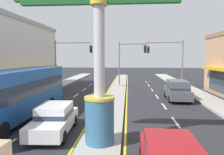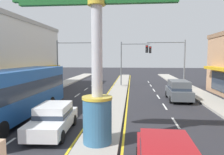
{
  "view_description": "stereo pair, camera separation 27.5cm",
  "coord_description": "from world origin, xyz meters",
  "px_view_note": "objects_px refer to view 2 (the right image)",
  "views": [
    {
      "loc": [
        1.29,
        -3.93,
        4.05
      ],
      "look_at": [
        0.11,
        11.26,
        2.6
      ],
      "focal_mm": 33.83,
      "sensor_mm": 36.0,
      "label": 1
    },
    {
      "loc": [
        1.56,
        -3.9,
        4.05
      ],
      "look_at": [
        0.11,
        11.26,
        2.6
      ],
      "focal_mm": 33.83,
      "sensor_mm": 36.0,
      "label": 2
    }
  ],
  "objects_px": {
    "district_sign": "(97,61)",
    "sedan_near_right_lane": "(53,118)",
    "traffic_light_left_side": "(71,56)",
    "traffic_light_median_far": "(132,56)",
    "suv_far_right_lane": "(178,90)",
    "bus_near_left_lane": "(16,91)",
    "traffic_light_right_side": "(170,56)"
  },
  "relations": [
    {
      "from": "district_sign",
      "to": "bus_near_left_lane",
      "type": "xyz_separation_m",
      "value": [
        -5.94,
        3.62,
        -2.02
      ]
    },
    {
      "from": "traffic_light_median_far",
      "to": "bus_near_left_lane",
      "type": "relative_size",
      "value": 0.55
    },
    {
      "from": "traffic_light_left_side",
      "to": "traffic_light_right_side",
      "type": "distance_m",
      "value": 12.45
    },
    {
      "from": "district_sign",
      "to": "suv_far_right_lane",
      "type": "height_order",
      "value": "district_sign"
    },
    {
      "from": "traffic_light_median_far",
      "to": "suv_far_right_lane",
      "type": "height_order",
      "value": "traffic_light_median_far"
    },
    {
      "from": "bus_near_left_lane",
      "to": "sedan_near_right_lane",
      "type": "bearing_deg",
      "value": -33.41
    },
    {
      "from": "traffic_light_left_side",
      "to": "traffic_light_right_side",
      "type": "xyz_separation_m",
      "value": [
        12.44,
        0.41,
        0.0
      ]
    },
    {
      "from": "traffic_light_median_far",
      "to": "traffic_light_left_side",
      "type": "bearing_deg",
      "value": -158.19
    },
    {
      "from": "traffic_light_left_side",
      "to": "bus_near_left_lane",
      "type": "bearing_deg",
      "value": -88.78
    },
    {
      "from": "traffic_light_left_side",
      "to": "suv_far_right_lane",
      "type": "relative_size",
      "value": 1.33
    },
    {
      "from": "traffic_light_median_far",
      "to": "sedan_near_right_lane",
      "type": "height_order",
      "value": "traffic_light_median_far"
    },
    {
      "from": "traffic_light_left_side",
      "to": "suv_far_right_lane",
      "type": "bearing_deg",
      "value": -26.9
    },
    {
      "from": "traffic_light_right_side",
      "to": "traffic_light_median_far",
      "type": "height_order",
      "value": "same"
    },
    {
      "from": "traffic_light_median_far",
      "to": "bus_near_left_lane",
      "type": "bearing_deg",
      "value": -114.35
    },
    {
      "from": "sedan_near_right_lane",
      "to": "bus_near_left_lane",
      "type": "distance_m",
      "value": 4.09
    },
    {
      "from": "district_sign",
      "to": "traffic_light_right_side",
      "type": "distance_m",
      "value": 18.5
    },
    {
      "from": "traffic_light_median_far",
      "to": "sedan_near_right_lane",
      "type": "xyz_separation_m",
      "value": [
        -4.17,
        -18.68,
        -3.41
      ]
    },
    {
      "from": "district_sign",
      "to": "traffic_light_left_side",
      "type": "xyz_separation_m",
      "value": [
        -6.22,
        17.02,
        0.36
      ]
    },
    {
      "from": "district_sign",
      "to": "sedan_near_right_lane",
      "type": "relative_size",
      "value": 1.75
    },
    {
      "from": "traffic_light_left_side",
      "to": "traffic_light_right_side",
      "type": "bearing_deg",
      "value": 1.87
    },
    {
      "from": "traffic_light_left_side",
      "to": "bus_near_left_lane",
      "type": "distance_m",
      "value": 13.61
    },
    {
      "from": "traffic_light_right_side",
      "to": "traffic_light_left_side",
      "type": "bearing_deg",
      "value": -178.13
    },
    {
      "from": "district_sign",
      "to": "traffic_light_median_far",
      "type": "distance_m",
      "value": 20.18
    },
    {
      "from": "district_sign",
      "to": "traffic_light_right_side",
      "type": "xyz_separation_m",
      "value": [
        6.22,
        17.42,
        0.36
      ]
    },
    {
      "from": "district_sign",
      "to": "traffic_light_left_side",
      "type": "distance_m",
      "value": 18.12
    },
    {
      "from": "sedan_near_right_lane",
      "to": "bus_near_left_lane",
      "type": "bearing_deg",
      "value": 146.59
    },
    {
      "from": "traffic_light_left_side",
      "to": "sedan_near_right_lane",
      "type": "xyz_separation_m",
      "value": [
        3.58,
        -15.57,
        -3.46
      ]
    },
    {
      "from": "traffic_light_median_far",
      "to": "traffic_light_right_side",
      "type": "bearing_deg",
      "value": -29.92
    },
    {
      "from": "sedan_near_right_lane",
      "to": "traffic_light_median_far",
      "type": "bearing_deg",
      "value": 77.4
    },
    {
      "from": "traffic_light_right_side",
      "to": "sedan_near_right_lane",
      "type": "height_order",
      "value": "traffic_light_right_side"
    },
    {
      "from": "sedan_near_right_lane",
      "to": "suv_far_right_lane",
      "type": "xyz_separation_m",
      "value": [
        8.57,
        9.41,
        0.2
      ]
    },
    {
      "from": "traffic_light_right_side",
      "to": "traffic_light_median_far",
      "type": "xyz_separation_m",
      "value": [
        -4.69,
        2.7,
        -0.05
      ]
    }
  ]
}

